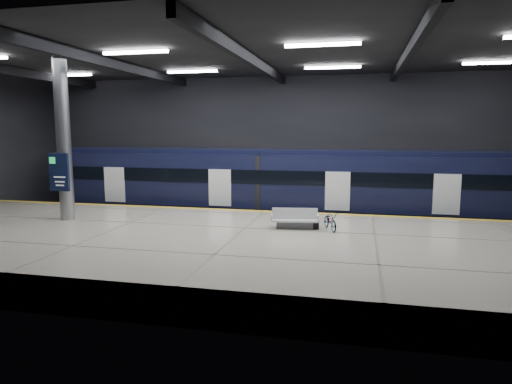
% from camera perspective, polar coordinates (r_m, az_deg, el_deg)
% --- Properties ---
extents(ground, '(30.00, 30.00, 0.00)m').
position_cam_1_polar(ground, '(19.45, -0.61, -7.04)').
color(ground, black).
rests_on(ground, ground).
extents(room_shell, '(30.10, 16.10, 8.05)m').
position_cam_1_polar(room_shell, '(18.81, -0.64, 10.05)').
color(room_shell, black).
rests_on(room_shell, ground).
extents(platform, '(30.00, 11.00, 1.10)m').
position_cam_1_polar(platform, '(16.97, -2.58, -7.36)').
color(platform, beige).
rests_on(platform, ground).
extents(safety_strip, '(30.00, 0.40, 0.01)m').
position_cam_1_polar(safety_strip, '(21.83, 1.06, -2.42)').
color(safety_strip, gold).
rests_on(safety_strip, platform).
extents(rails, '(30.00, 1.52, 0.16)m').
position_cam_1_polar(rails, '(24.67, 2.35, -3.64)').
color(rails, gray).
rests_on(rails, ground).
extents(train, '(29.40, 2.84, 3.79)m').
position_cam_1_polar(train, '(24.06, 7.45, 0.78)').
color(train, black).
rests_on(train, ground).
extents(bench, '(1.94, 1.03, 0.82)m').
position_cam_1_polar(bench, '(18.15, 4.86, -3.65)').
color(bench, '#595B60').
rests_on(bench, platform).
extents(bicycle, '(0.95, 1.46, 0.72)m').
position_cam_1_polar(bicycle, '(18.01, 9.28, -3.58)').
color(bicycle, '#99999E').
rests_on(bicycle, platform).
extents(pannier_bag, '(0.33, 0.24, 0.35)m').
position_cam_1_polar(pannier_bag, '(18.09, 7.36, -4.10)').
color(pannier_bag, black).
rests_on(pannier_bag, platform).
extents(info_column, '(0.90, 0.78, 6.90)m').
position_cam_1_polar(info_column, '(21.22, -22.95, 5.79)').
color(info_column, '#9EA0A5').
rests_on(info_column, platform).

